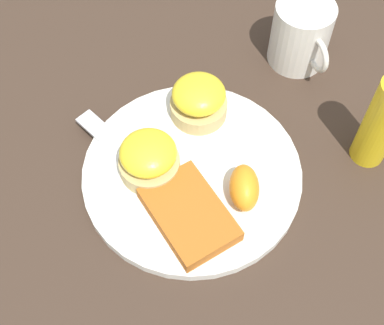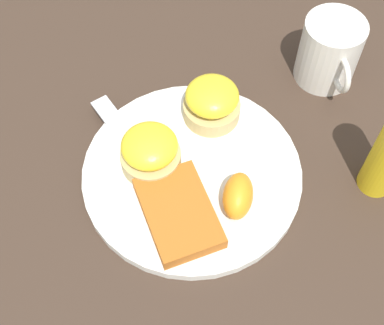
% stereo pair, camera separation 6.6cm
% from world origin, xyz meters
% --- Properties ---
extents(ground_plane, '(1.10, 1.10, 0.00)m').
position_xyz_m(ground_plane, '(0.00, 0.00, 0.00)').
color(ground_plane, '#38281E').
extents(plate, '(0.28, 0.28, 0.01)m').
position_xyz_m(plate, '(0.00, 0.00, 0.01)').
color(plate, silver).
rests_on(plate, ground_plane).
extents(sandwich_benedict_left, '(0.08, 0.08, 0.06)m').
position_xyz_m(sandwich_benedict_left, '(-0.08, 0.04, 0.04)').
color(sandwich_benedict_left, tan).
rests_on(sandwich_benedict_left, plate).
extents(sandwich_benedict_right, '(0.08, 0.08, 0.06)m').
position_xyz_m(sandwich_benedict_right, '(-0.02, -0.05, 0.04)').
color(sandwich_benedict_right, tan).
rests_on(sandwich_benedict_right, plate).
extents(hashbrown_patty, '(0.13, 0.10, 0.02)m').
position_xyz_m(hashbrown_patty, '(0.06, -0.03, 0.02)').
color(hashbrown_patty, '#AC591C').
rests_on(hashbrown_patty, plate).
extents(orange_wedge, '(0.07, 0.05, 0.04)m').
position_xyz_m(orange_wedge, '(0.06, 0.04, 0.04)').
color(orange_wedge, orange).
rests_on(orange_wedge, plate).
extents(fork, '(0.23, 0.11, 0.00)m').
position_xyz_m(fork, '(-0.04, -0.06, 0.02)').
color(fork, silver).
rests_on(fork, plate).
extents(cup, '(0.11, 0.08, 0.10)m').
position_xyz_m(cup, '(-0.13, 0.22, 0.05)').
color(cup, silver).
rests_on(cup, ground_plane).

